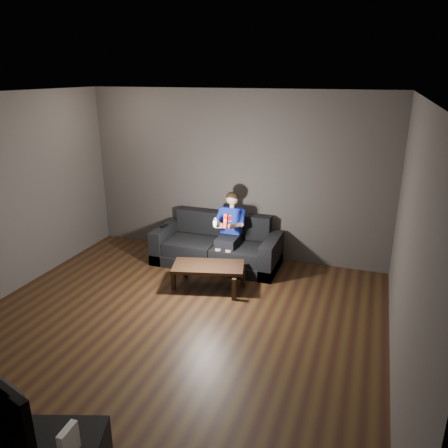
% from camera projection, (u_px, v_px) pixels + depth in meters
% --- Properties ---
extents(floor, '(5.00, 5.00, 0.00)m').
position_uv_depth(floor, '(170.00, 329.00, 5.25)').
color(floor, black).
rests_on(floor, ground).
extents(back_wall, '(5.00, 0.04, 2.70)m').
position_uv_depth(back_wall, '(235.00, 176.00, 7.04)').
color(back_wall, '#3C3734').
rests_on(back_wall, ground).
extents(right_wall, '(0.04, 5.00, 2.70)m').
position_uv_depth(right_wall, '(408.00, 253.00, 4.03)').
color(right_wall, '#3C3734').
rests_on(right_wall, ground).
extents(ceiling, '(5.00, 5.00, 0.02)m').
position_uv_depth(ceiling, '(159.00, 96.00, 4.37)').
color(ceiling, white).
rests_on(ceiling, back_wall).
extents(sofa, '(1.99, 0.86, 0.77)m').
position_uv_depth(sofa, '(217.00, 248.00, 7.00)').
color(sofa, black).
rests_on(sofa, floor).
extents(child, '(0.46, 0.57, 1.14)m').
position_uv_depth(child, '(230.00, 225.00, 6.75)').
color(child, black).
rests_on(child, sofa).
extents(wii_remote_red, '(0.06, 0.08, 0.21)m').
position_uv_depth(wii_remote_red, '(226.00, 221.00, 6.25)').
color(wii_remote_red, red).
rests_on(wii_remote_red, child).
extents(nunchuk_white, '(0.08, 0.10, 0.16)m').
position_uv_depth(nunchuk_white, '(215.00, 223.00, 6.32)').
color(nunchuk_white, silver).
rests_on(nunchuk_white, child).
extents(wii_remote_black, '(0.06, 0.16, 0.03)m').
position_uv_depth(wii_remote_black, '(164.00, 226.00, 7.11)').
color(wii_remote_black, black).
rests_on(wii_remote_black, sofa).
extents(coffee_table, '(1.08, 0.73, 0.36)m').
position_uv_depth(coffee_table, '(208.00, 268.00, 6.15)').
color(coffee_table, black).
rests_on(coffee_table, floor).
extents(tv, '(1.12, 0.46, 0.65)m').
position_uv_depth(tv, '(2.00, 397.00, 3.01)').
color(tv, black).
rests_on(tv, media_console).
extents(wii_console, '(0.06, 0.17, 0.22)m').
position_uv_depth(wii_console, '(69.00, 442.00, 2.91)').
color(wii_console, silver).
rests_on(wii_console, media_console).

